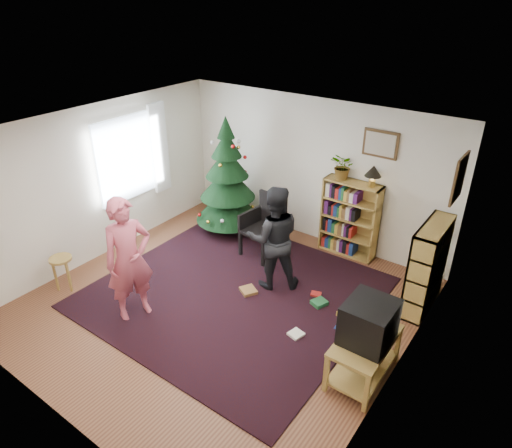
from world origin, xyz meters
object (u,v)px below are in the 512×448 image
Objects in this scene: person_by_chair at (274,238)px; person_standing at (129,260)px; picture_right at (459,178)px; table_lamp at (373,172)px; tv_stand at (364,354)px; bookshelf_back at (350,218)px; potted_plant at (343,167)px; picture_back at (381,144)px; bookshelf_right at (427,266)px; crt_tv at (369,322)px; armchair at (266,223)px; stool at (62,265)px; christmas_tree at (228,185)px.

person_standing is at bearing 16.69° from person_by_chair.
picture_right is 0.34× the size of person_standing.
table_lamp is at bearing -11.67° from person_standing.
tv_stand is 2.13m from person_by_chair.
bookshelf_back is 0.87m from potted_plant.
picture_back is 0.42× the size of bookshelf_back.
person_standing is (-3.15, -2.50, 0.22)m from bookshelf_right.
tv_stand is (-0.26, -1.84, -1.62)m from picture_right.
picture_right is 1.06× the size of crt_tv.
crt_tv is 0.54× the size of armchair.
bookshelf_right is 4.03m from person_standing.
stool is 1.41m from person_standing.
tv_stand is at bearing -25.90° from armchair.
potted_plant is (-1.57, 2.43, 0.72)m from crt_tv.
bookshelf_back is 0.80× the size of person_by_chair.
armchair reaches higher than crt_tv.
tv_stand is 3.18m from person_standing.
picture_back is 4.02m from person_standing.
picture_right reaches higher than christmas_tree.
tv_stand is 0.47m from crt_tv.
bookshelf_right is 3.03× the size of potted_plant.
potted_plant is at bearing 162.14° from picture_right.
picture_back is at bearing 112.68° from tv_stand.
potted_plant reaches higher than person_by_chair.
bookshelf_right is 1.24× the size of armchair.
picture_back is at bearing 47.48° from stool.
picture_back reaches higher than tv_stand.
person_by_chair is at bearing 37.78° from stool.
table_lamp is at bearing 0.00° from bookshelf_back.
bookshelf_right is 2.02m from potted_plant.
picture_back is 2.20m from armchair.
picture_right is 1.40× the size of potted_plant.
stool is at bearing 119.49° from person_standing.
person_by_chair is 4.68× the size of table_lamp.
armchair is (-1.12, -0.81, -0.10)m from bookshelf_back.
potted_plant reaches higher than tv_stand.
table_lamp is (0.79, 1.52, 0.72)m from person_by_chair.
bookshelf_right is at bearing 163.36° from person_by_chair.
person_by_chair is 1.86m from table_lamp.
picture_right reaches higher than picture_back.
christmas_tree reaches higher than person_by_chair.
person_by_chair reaches higher than stool.
bookshelf_right reaches higher than crt_tv.
potted_plant is 0.50m from table_lamp.
picture_back is at bearing 151.31° from picture_right.
tv_stand is 1.71× the size of crt_tv.
bookshelf_back is 4.54m from stool.
picture_right is 2.46m from tv_stand.
picture_right is 1.11× the size of stool.
person_standing is 1.09× the size of person_by_chair.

